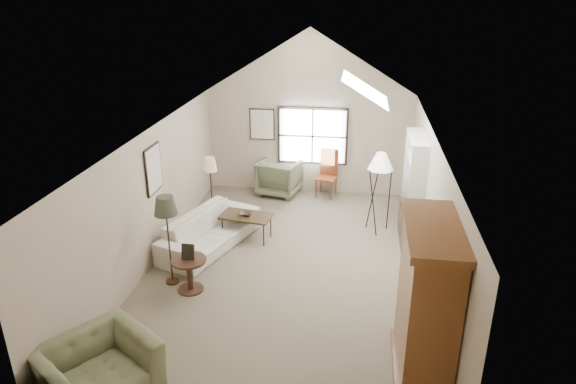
# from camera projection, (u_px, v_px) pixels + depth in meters

# --- Properties ---
(room_shell) EXTENTS (5.01, 8.01, 4.00)m
(room_shell) POSITION_uv_depth(u_px,v_px,m) (284.00, 97.00, 8.22)
(room_shell) COLOR #6F654F
(room_shell) RESTS_ON ground
(window) EXTENTS (1.72, 0.08, 1.42)m
(window) POSITION_uv_depth(u_px,v_px,m) (313.00, 136.00, 12.50)
(window) COLOR black
(window) RESTS_ON room_shell
(skylight) EXTENTS (0.80, 1.20, 0.52)m
(skylight) POSITION_uv_depth(u_px,v_px,m) (366.00, 88.00, 8.87)
(skylight) COLOR white
(skylight) RESTS_ON room_shell
(wall_art) EXTENTS (1.97, 3.71, 0.88)m
(wall_art) POSITION_uv_depth(u_px,v_px,m) (210.00, 146.00, 10.80)
(wall_art) COLOR black
(wall_art) RESTS_ON room_shell
(armoire) EXTENTS (0.60, 1.50, 2.20)m
(armoire) POSITION_uv_depth(u_px,v_px,m) (426.00, 304.00, 6.52)
(armoire) COLOR brown
(armoire) RESTS_ON ground
(tv_alcove) EXTENTS (0.32, 1.30, 2.10)m
(tv_alcove) POSITION_uv_depth(u_px,v_px,m) (413.00, 187.00, 10.16)
(tv_alcove) COLOR white
(tv_alcove) RESTS_ON ground
(media_console) EXTENTS (0.34, 1.18, 0.60)m
(media_console) POSITION_uv_depth(u_px,v_px,m) (408.00, 226.00, 10.48)
(media_console) COLOR #382316
(media_console) RESTS_ON ground
(tv_panel) EXTENTS (0.05, 0.90, 0.55)m
(tv_panel) POSITION_uv_depth(u_px,v_px,m) (411.00, 198.00, 10.24)
(tv_panel) COLOR black
(tv_panel) RESTS_ON media_console
(sofa) EXTENTS (1.67, 2.56, 0.70)m
(sofa) POSITION_uv_depth(u_px,v_px,m) (210.00, 230.00, 10.18)
(sofa) COLOR beige
(sofa) RESTS_ON ground
(armchair_near) EXTENTS (1.66, 1.70, 0.83)m
(armchair_near) POSITION_uv_depth(u_px,v_px,m) (99.00, 374.00, 6.33)
(armchair_near) COLOR #686D4C
(armchair_near) RESTS_ON ground
(armchair_far) EXTENTS (1.15, 1.17, 0.89)m
(armchair_far) POSITION_uv_depth(u_px,v_px,m) (280.00, 177.00, 12.74)
(armchair_far) COLOR #5D6446
(armchair_far) RESTS_ON ground
(coffee_table) EXTENTS (1.11, 0.73, 0.53)m
(coffee_table) POSITION_uv_depth(u_px,v_px,m) (247.00, 227.00, 10.53)
(coffee_table) COLOR #372716
(coffee_table) RESTS_ON ground
(bowl) EXTENTS (0.28, 0.28, 0.06)m
(bowl) POSITION_uv_depth(u_px,v_px,m) (246.00, 214.00, 10.42)
(bowl) COLOR #342015
(bowl) RESTS_ON coffee_table
(side_table) EXTENTS (0.76, 0.76, 0.60)m
(side_table) POSITION_uv_depth(u_px,v_px,m) (190.00, 275.00, 8.72)
(side_table) COLOR #3E2419
(side_table) RESTS_ON ground
(side_chair) EXTENTS (0.54, 0.54, 1.17)m
(side_chair) POSITION_uv_depth(u_px,v_px,m) (326.00, 174.00, 12.54)
(side_chair) COLOR brown
(side_chair) RESTS_ON ground
(tripod_lamp) EXTENTS (0.55, 0.55, 1.78)m
(tripod_lamp) POSITION_uv_depth(u_px,v_px,m) (379.00, 192.00, 10.61)
(tripod_lamp) COLOR white
(tripod_lamp) RESTS_ON ground
(dark_lamp) EXTENTS (0.51, 0.51, 1.67)m
(dark_lamp) POSITION_uv_depth(u_px,v_px,m) (169.00, 240.00, 8.76)
(dark_lamp) COLOR #282C1F
(dark_lamp) RESTS_ON ground
(tan_lamp) EXTENTS (0.38, 0.38, 1.50)m
(tan_lamp) POSITION_uv_depth(u_px,v_px,m) (211.00, 189.00, 11.17)
(tan_lamp) COLOR tan
(tan_lamp) RESTS_ON ground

